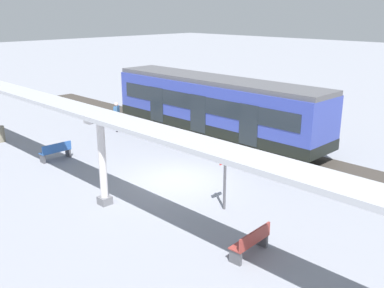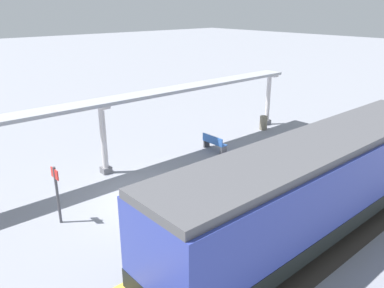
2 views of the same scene
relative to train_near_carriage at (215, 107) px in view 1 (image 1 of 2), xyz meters
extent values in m
plane|color=gray|center=(5.64, 2.98, -1.83)|extent=(176.00, 176.00, 0.00)
cube|color=yellow|center=(1.85, 2.98, -1.83)|extent=(0.52, 30.45, 0.01)
cube|color=#38332D|center=(-0.01, 2.98, -1.83)|extent=(3.20, 42.45, 0.01)
cube|color=#3141A1|center=(-0.01, 0.00, 0.11)|extent=(2.60, 13.50, 2.60)
cube|color=black|center=(-0.01, 0.00, -0.92)|extent=(2.63, 13.52, 0.55)
cube|color=#515156|center=(-0.01, 0.00, 1.53)|extent=(2.39, 13.50, 0.24)
cube|color=#1E262D|center=(1.31, 0.00, 0.42)|extent=(0.03, 12.42, 0.84)
cube|color=#1E262D|center=(1.31, -3.38, -0.14)|extent=(0.04, 1.10, 2.00)
cube|color=#1E262D|center=(1.31, 0.00, -0.14)|extent=(0.04, 1.10, 2.00)
cube|color=#1E262D|center=(1.31, 3.38, -0.14)|extent=(0.04, 1.10, 2.00)
cube|color=black|center=(-0.01, 4.32, -1.51)|extent=(2.21, 0.90, 0.64)
cube|color=black|center=(-0.01, -4.32, -1.51)|extent=(2.21, 0.90, 0.64)
cube|color=slate|center=(9.24, 2.88, -1.68)|extent=(0.44, 0.44, 0.30)
cylinder|color=silver|center=(9.24, 2.88, -0.08)|extent=(0.28, 0.28, 2.90)
cube|color=silver|center=(9.24, 2.88, 1.43)|extent=(1.10, 0.36, 0.12)
cube|color=#A8AAB2|center=(9.24, 2.92, 1.57)|extent=(1.20, 24.75, 0.16)
cube|color=#2B59A6|center=(8.02, -3.09, -1.39)|extent=(1.50, 0.45, 0.04)
cube|color=#2B59A6|center=(8.02, -2.90, -1.17)|extent=(1.50, 0.07, 0.40)
cube|color=#4C4C51|center=(8.69, -3.09, -1.62)|extent=(0.10, 0.40, 0.42)
cube|color=#4C4C51|center=(7.35, -3.08, -1.62)|extent=(0.10, 0.40, 0.42)
cube|color=maroon|center=(8.22, 8.89, -1.39)|extent=(1.52, 0.51, 0.04)
cube|color=maroon|center=(8.21, 9.08, -1.17)|extent=(1.50, 0.13, 0.40)
cube|color=#4C4C51|center=(8.89, 8.92, -1.62)|extent=(0.12, 0.40, 0.42)
cube|color=#4C4C51|center=(7.55, 8.86, -1.62)|extent=(0.12, 0.40, 0.42)
cylinder|color=#76705D|center=(8.66, -8.01, -1.39)|extent=(0.48, 0.48, 0.87)
cylinder|color=#4C4C51|center=(6.39, 6.32, -0.73)|extent=(0.10, 0.10, 2.20)
cube|color=red|center=(6.39, 6.32, 0.12)|extent=(0.56, 0.04, 0.36)
cylinder|color=black|center=(2.79, -5.26, -1.39)|extent=(0.11, 0.11, 0.88)
cylinder|color=black|center=(2.93, -5.15, -1.39)|extent=(0.11, 0.11, 0.88)
cube|color=#335A89|center=(2.86, -5.20, -0.62)|extent=(0.55, 0.50, 0.66)
sphere|color=beige|center=(2.86, -5.20, -0.17)|extent=(0.24, 0.24, 0.24)
camera|label=1|loc=(17.56, 15.86, 5.15)|focal=41.06mm
camera|label=2|loc=(-5.95, 10.71, 5.65)|focal=35.92mm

